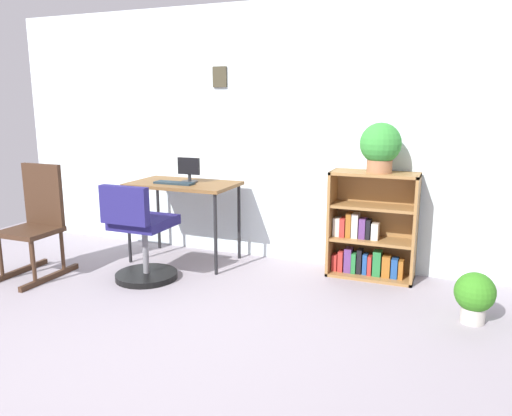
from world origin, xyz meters
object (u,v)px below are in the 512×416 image
desk (184,190)px  bookshelf_low (371,230)px  monitor (189,170)px  rocking_chair (37,221)px  potted_plant_on_shelf (380,146)px  potted_plant_floor (475,295)px  keyboard (174,183)px  office_chair (141,238)px

desk → bookshelf_low: bearing=8.0°
desk → monitor: (0.04, 0.04, 0.18)m
rocking_chair → potted_plant_on_shelf: 2.94m
bookshelf_low → potted_plant_floor: bookshelf_low is taller
bookshelf_low → potted_plant_on_shelf: 0.72m
monitor → potted_plant_on_shelf: bearing=4.9°
rocking_chair → potted_plant_on_shelf: potted_plant_on_shelf is taller
rocking_chair → potted_plant_floor: size_ratio=2.71×
monitor → keyboard: monitor is taller
bookshelf_low → potted_plant_on_shelf: potted_plant_on_shelf is taller
office_chair → desk: bearing=84.9°
monitor → bookshelf_low: 1.70m
bookshelf_low → potted_plant_on_shelf: size_ratio=2.23×
bookshelf_low → monitor: bearing=-173.2°
desk → rocking_chair: rocking_chair is taller
desk → potted_plant_floor: size_ratio=2.76×
rocking_chair → bookshelf_low: 2.84m
potted_plant_floor → potted_plant_on_shelf: bearing=140.4°
office_chair → rocking_chair: 0.94m
rocking_chair → potted_plant_on_shelf: bearing=20.2°
monitor → desk: bearing=-136.4°
potted_plant_on_shelf → office_chair: bearing=-155.9°
monitor → rocking_chair: bearing=-140.1°
potted_plant_on_shelf → rocking_chair: bearing=-159.8°
keyboard → desk: bearing=69.1°
monitor → rocking_chair: 1.37m
potted_plant_on_shelf → potted_plant_floor: bearing=-39.6°
desk → monitor: bearing=43.6°
office_chair → potted_plant_floor: office_chair is taller
rocking_chair → keyboard: bearing=37.3°
rocking_chair → potted_plant_floor: bearing=5.9°
potted_plant_floor → rocking_chair: bearing=-174.1°
office_chair → potted_plant_on_shelf: bearing=24.1°
bookshelf_low → rocking_chair: bearing=-158.5°
desk → bookshelf_low: bookshelf_low is taller
rocking_chair → potted_plant_floor: rocking_chair is taller
keyboard → office_chair: 0.65m
keyboard → rocking_chair: (-0.93, -0.71, -0.28)m
desk → bookshelf_low: (1.67, 0.23, -0.28)m
desk → keyboard: bearing=-110.9°
desk → potted_plant_floor: desk is taller
office_chair → keyboard: bearing=87.9°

